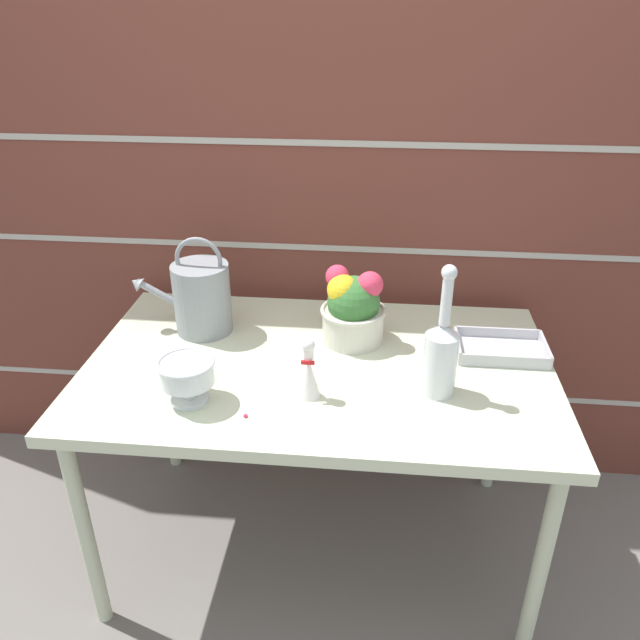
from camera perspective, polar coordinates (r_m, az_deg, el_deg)
The scene contains 10 objects.
ground_plane at distance 2.32m, azimuth -0.11°, elevation -19.62°, with size 12.00×12.00×0.00m, color slate.
brick_wall at distance 2.17m, azimuth 1.26°, elevation 11.42°, with size 3.60×0.08×2.20m.
patio_table at distance 1.88m, azimuth -0.13°, elevation -5.48°, with size 1.37×0.84×0.74m.
watering_can at distance 2.00m, azimuth -10.82°, elevation 2.11°, with size 0.32×0.18×0.32m.
crystal_pedestal_bowl at distance 1.68m, azimuth -12.06°, elevation -4.88°, with size 0.15×0.15×0.12m.
flower_planter at distance 1.92m, azimuth 3.00°, elevation 1.09°, with size 0.20×0.20×0.24m.
glass_decanter at distance 1.68m, azimuth 11.00°, elevation -2.98°, with size 0.09×0.09×0.38m.
figurine_vase at distance 1.67m, azimuth -1.05°, elevation -4.88°, with size 0.06×0.06×0.18m.
wire_tray at distance 1.97m, azimuth 16.18°, elevation -2.63°, with size 0.27×0.18×0.04m.
fallen_petal at distance 1.63m, azimuth -6.83°, elevation -8.69°, with size 0.01×0.01×0.01m.
Camera 1 is at (0.16, -1.56, 1.71)m, focal length 35.00 mm.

